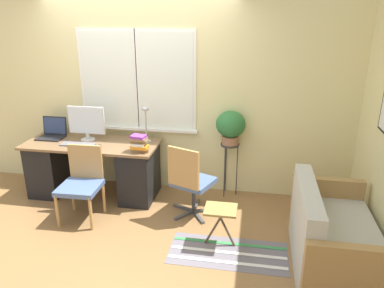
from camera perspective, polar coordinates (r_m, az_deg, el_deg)
name	(u,v)px	position (r m, az deg, el deg)	size (l,w,h in m)	color
ground_plane	(127,210)	(4.79, -9.85, -9.88)	(14.00, 14.00, 0.00)	olive
wall_back_with_window	(141,90)	(5.01, -7.79, 8.20)	(9.00, 0.12, 2.70)	beige
desk	(94,167)	(5.11, -14.70, -3.43)	(1.72, 0.71, 0.73)	brown
laptop	(52,133)	(5.33, -20.52, 1.55)	(0.34, 0.28, 0.26)	black
monitor	(86,123)	(5.02, -15.78, 3.16)	(0.49, 0.18, 0.45)	silver
keyboard	(78,145)	(4.93, -16.96, -0.08)	(0.44, 0.15, 0.02)	slate
mouse	(100,146)	(4.78, -13.90, -0.31)	(0.04, 0.07, 0.04)	black
desk_lamp	(146,117)	(4.79, -7.07, 4.10)	(0.12, 0.12, 0.47)	#ADADB2
book_stack	(139,144)	(4.52, -8.05, 0.06)	(0.22, 0.17, 0.21)	olive
desk_chair_wooden	(82,182)	(4.57, -16.48, -5.54)	(0.47, 0.48, 0.85)	#B2844C
office_chair_swivel	(190,180)	(4.40, -0.26, -5.56)	(0.57, 0.59, 0.90)	#47474C
couch_loveseat	(331,240)	(3.89, 20.47, -13.55)	(0.74, 1.32, 0.82)	beige
plant_stand	(230,151)	(4.87, 5.77, -1.12)	(0.24, 0.24, 0.72)	#333338
potted_plant	(231,126)	(4.76, 5.91, 2.81)	(0.37, 0.37, 0.43)	#9E6B4C
floor_rug_striped	(228,253)	(4.00, 5.51, -16.16)	(1.21, 0.55, 0.01)	slate
folding_stool	(221,213)	(3.92, 4.39, -10.44)	(0.34, 0.28, 0.44)	olive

